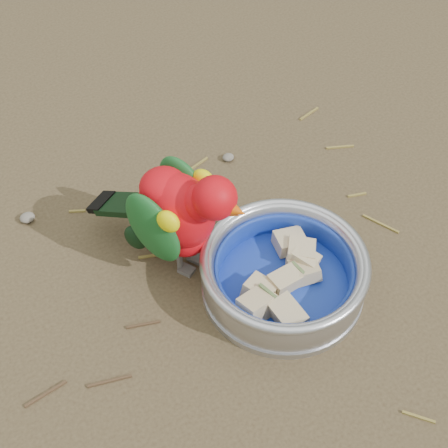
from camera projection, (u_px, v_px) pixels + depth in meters
ground at (251, 286)px, 0.88m from camera, size 60.00×60.00×0.00m
food_bowl at (283, 285)px, 0.87m from camera, size 0.21×0.21×0.02m
bowl_wall at (284, 271)px, 0.85m from camera, size 0.21×0.21×0.04m
fruit_wedges at (284, 274)px, 0.85m from camera, size 0.12×0.12×0.03m
lory_parrot at (179, 219)px, 0.84m from camera, size 0.19×0.23×0.17m
ground_debris at (208, 254)px, 0.91m from camera, size 0.90×0.80×0.01m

